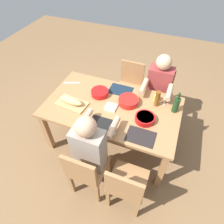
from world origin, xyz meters
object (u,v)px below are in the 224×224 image
Objects in this scene: cup_near_left at (157,98)px; serving_bowl_salad at (128,101)px; chair_far_center at (85,171)px; serving_bowl_fruit at (145,118)px; cutting_board at (72,104)px; chair_far_left at (126,186)px; bread_loaf at (71,100)px; diner_far_center at (91,147)px; serving_bowl_pasta at (100,92)px; wine_bottle at (176,105)px; napkin_stack at (111,107)px; chair_near_left at (158,91)px; dining_table at (112,110)px; wine_glass at (112,126)px; diner_near_left at (158,88)px; chair_near_center at (130,85)px; beer_bottle at (157,99)px.

serving_bowl_salad is at bearing 30.57° from cup_near_left.
chair_far_center reaches higher than serving_bowl_salad.
serving_bowl_fruit reaches higher than cutting_board.
bread_loaf is (0.97, -0.66, 0.32)m from chair_far_left.
diner_far_center is 5.18× the size of serving_bowl_pasta.
wine_bottle reaches higher than napkin_stack.
cup_near_left is (-0.33, -0.19, -0.01)m from serving_bowl_salad.
diner_far_center is at bearing 106.57° from serving_bowl_pasta.
chair_near_left is 6.07× the size of napkin_stack.
bread_loaf is (0.50, 0.15, 0.15)m from dining_table.
wine_glass is (0.31, -0.41, 0.37)m from chair_far_left.
bread_loaf is at bearing 17.31° from dining_table.
serving_bowl_pasta is (0.70, 0.67, 0.30)m from chair_near_left.
chair_near_left reaches higher than serving_bowl_pasta.
napkin_stack is at bearing 17.25° from wine_bottle.
chair_far_left is 1.17m from cup_near_left.
diner_near_left is (-0.47, -0.63, 0.04)m from dining_table.
napkin_stack is (0.47, -0.78, 0.27)m from chair_far_left.
cutting_board is (0.50, 0.15, 0.09)m from dining_table.
chair_far_left reaches higher than napkin_stack.
chair_far_center reaches higher than napkin_stack.
diner_near_left is 0.60m from serving_bowl_salad.
chair_far_left and bread_loaf have the same top height.
diner_near_left is 0.33m from cup_near_left.
chair_far_center is at bearing 79.21° from serving_bowl_salad.
wine_bottle is at bearing -126.63° from chair_far_center.
chair_far_left is at bearing 88.28° from cup_near_left.
serving_bowl_pasta is at bearing -18.85° from serving_bowl_fruit.
wine_bottle reaches higher than serving_bowl_pasta.
serving_bowl_fruit is (-0.45, -0.73, 0.30)m from chair_far_center.
chair_near_center is 11.12× the size of cup_near_left.
serving_bowl_salad is at bearing -103.33° from diner_far_center.
serving_bowl_salad is 1.55× the size of wine_glass.
wine_glass is at bearing 75.59° from chair_near_left.
cup_near_left is at bearing -91.72° from chair_far_left.
chair_far_center is 0.83m from napkin_stack.
chair_far_left is 1.22m from bread_loaf.
wine_glass is 0.41m from napkin_stack.
chair_far_left is 3.86× the size of beer_bottle.
chair_far_center is at bearing 126.87° from cutting_board.
chair_near_center reaches higher than serving_bowl_fruit.
chair_far_left is 0.95m from napkin_stack.
wine_bottle is at bearing 174.68° from beer_bottle.
cutting_board is at bearing 39.15° from diner_near_left.
diner_far_center is 0.55m from chair_far_left.
chair_far_left is at bearing 90.00° from chair_near_left.
beer_bottle is at bearing -159.69° from bread_loaf.
dining_table is 0.54m from bread_loaf.
wine_glass reaches higher than chair_near_left.
chair_near_center reaches higher than serving_bowl_salad.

